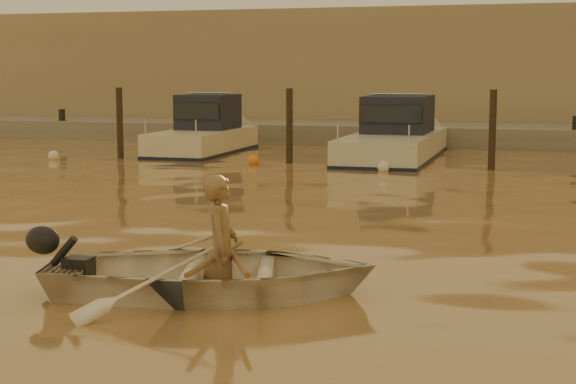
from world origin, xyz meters
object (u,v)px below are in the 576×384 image
(dinghy, at_px, (212,272))
(waterfront_building, at_px, (518,73))
(moored_boat_1, at_px, (203,132))
(person, at_px, (221,249))
(moored_boat_2, at_px, (394,136))

(dinghy, distance_m, waterfront_building, 27.14)
(waterfront_building, bearing_deg, moored_boat_1, -128.88)
(moored_boat_1, height_order, waterfront_building, waterfront_building)
(waterfront_building, bearing_deg, person, -94.93)
(dinghy, bearing_deg, moored_boat_1, 7.43)
(dinghy, distance_m, moored_boat_2, 15.96)
(person, height_order, moored_boat_1, moored_boat_1)
(person, bearing_deg, waterfront_building, -19.53)
(dinghy, bearing_deg, person, -90.00)
(dinghy, height_order, moored_boat_2, moored_boat_2)
(dinghy, xyz_separation_m, waterfront_building, (2.42, 26.95, 2.14))
(dinghy, distance_m, person, 0.28)
(waterfront_building, bearing_deg, dinghy, -95.13)
(person, relative_size, waterfront_building, 0.04)
(moored_boat_2, height_order, waterfront_building, waterfront_building)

